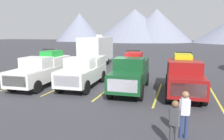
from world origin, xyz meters
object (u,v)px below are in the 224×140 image
camper_trailer_a (97,49)px  person_a (174,122)px  pickup_truck_d (184,75)px  pickup_truck_c (131,72)px  person_b (184,112)px  pickup_truck_a (43,69)px  pickup_truck_b (84,70)px

camper_trailer_a → person_a: bearing=-61.0°
pickup_truck_d → pickup_truck_c: bearing=-176.3°
person_a → person_b: bearing=70.3°
pickup_truck_a → pickup_truck_b: 3.14m
pickup_truck_c → person_b: bearing=-61.0°
pickup_truck_c → person_b: (3.26, -5.88, -0.23)m
camper_trailer_a → pickup_truck_b: bearing=-73.8°
person_b → pickup_truck_c: bearing=119.0°
camper_trailer_a → person_a: camper_trailer_a is taller
person_a → person_b: (0.32, 0.90, 0.05)m
pickup_truck_d → person_a: 7.02m
pickup_truck_b → pickup_truck_d: bearing=1.5°
pickup_truck_c → person_a: size_ratio=3.37×
pickup_truck_b → person_b: 8.96m
pickup_truck_a → person_a: (9.51, -6.36, -0.23)m
pickup_truck_c → person_b: 6.73m
pickup_truck_a → person_b: (9.83, -5.46, -0.18)m
pickup_truck_d → person_a: (-0.40, -7.01, -0.24)m
pickup_truck_b → pickup_truck_d: size_ratio=0.95×
pickup_truck_b → pickup_truck_d: 6.81m
pickup_truck_b → person_a: size_ratio=3.20×
person_a → person_b: 0.96m
camper_trailer_a → person_a: 19.24m
pickup_truck_c → person_b: size_ratio=3.21×
pickup_truck_a → camper_trailer_a: (0.20, 10.44, 0.75)m
pickup_truck_a → pickup_truck_c: bearing=3.7°
pickup_truck_b → pickup_truck_a: bearing=-171.6°
pickup_truck_b → camper_trailer_a: camper_trailer_a is taller
pickup_truck_b → pickup_truck_c: size_ratio=0.95×
pickup_truck_a → person_a: bearing=-33.8°
pickup_truck_b → person_a: 9.36m
pickup_truck_a → camper_trailer_a: bearing=88.9°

